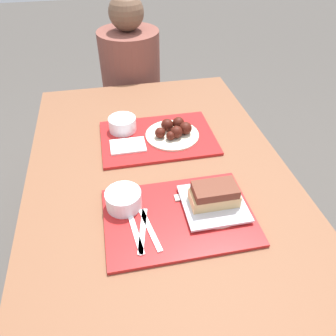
# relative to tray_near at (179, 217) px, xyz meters

# --- Properties ---
(ground_plane) EXTENTS (12.00, 12.00, 0.00)m
(ground_plane) POSITION_rel_tray_near_xyz_m (-0.02, 0.18, -0.74)
(ground_plane) COLOR #4C4742
(picnic_table) EXTENTS (0.94, 1.55, 0.73)m
(picnic_table) POSITION_rel_tray_near_xyz_m (-0.02, 0.18, -0.09)
(picnic_table) COLOR brown
(picnic_table) RESTS_ON ground_plane
(picnic_bench_far) EXTENTS (0.90, 0.28, 0.47)m
(picnic_bench_far) POSITION_rel_tray_near_xyz_m (-0.02, 1.17, -0.34)
(picnic_bench_far) COLOR brown
(picnic_bench_far) RESTS_ON ground_plane
(tray_near) EXTENTS (0.46, 0.32, 0.01)m
(tray_near) POSITION_rel_tray_near_xyz_m (0.00, 0.00, 0.00)
(tray_near) COLOR red
(tray_near) RESTS_ON picnic_table
(tray_far) EXTENTS (0.46, 0.32, 0.01)m
(tray_far) POSITION_rel_tray_near_xyz_m (0.01, 0.43, 0.00)
(tray_far) COLOR red
(tray_far) RESTS_ON picnic_table
(bowl_coleslaw_near) EXTENTS (0.11, 0.11, 0.06)m
(bowl_coleslaw_near) POSITION_rel_tray_near_xyz_m (-0.16, 0.07, 0.04)
(bowl_coleslaw_near) COLOR silver
(bowl_coleslaw_near) RESTS_ON tray_near
(brisket_sandwich_plate) EXTENTS (0.19, 0.19, 0.08)m
(brisket_sandwich_plate) POSITION_rel_tray_near_xyz_m (0.12, 0.02, 0.04)
(brisket_sandwich_plate) COLOR beige
(brisket_sandwich_plate) RESTS_ON tray_near
(plastic_fork_near) EXTENTS (0.05, 0.17, 0.00)m
(plastic_fork_near) POSITION_rel_tray_near_xyz_m (-0.12, -0.04, 0.01)
(plastic_fork_near) COLOR white
(plastic_fork_near) RESTS_ON tray_near
(plastic_knife_near) EXTENTS (0.05, 0.17, 0.00)m
(plastic_knife_near) POSITION_rel_tray_near_xyz_m (-0.10, -0.04, 0.01)
(plastic_knife_near) COLOR white
(plastic_knife_near) RESTS_ON tray_near
(plastic_spoon_near) EXTENTS (0.04, 0.17, 0.00)m
(plastic_spoon_near) POSITION_rel_tray_near_xyz_m (-0.14, -0.04, 0.01)
(plastic_spoon_near) COLOR white
(plastic_spoon_near) RESTS_ON tray_near
(condiment_packet) EXTENTS (0.04, 0.03, 0.01)m
(condiment_packet) POSITION_rel_tray_near_xyz_m (0.02, 0.07, 0.01)
(condiment_packet) COLOR #A59E93
(condiment_packet) RESTS_ON tray_near
(bowl_coleslaw_far) EXTENTS (0.11, 0.11, 0.06)m
(bowl_coleslaw_far) POSITION_rel_tray_near_xyz_m (-0.13, 0.51, 0.04)
(bowl_coleslaw_far) COLOR silver
(bowl_coleslaw_far) RESTS_ON tray_far
(wings_plate_far) EXTENTS (0.22, 0.22, 0.06)m
(wings_plate_far) POSITION_rel_tray_near_xyz_m (0.08, 0.43, 0.03)
(wings_plate_far) COLOR beige
(wings_plate_far) RESTS_ON tray_far
(napkin_far) EXTENTS (0.14, 0.10, 0.01)m
(napkin_far) POSITION_rel_tray_near_xyz_m (-0.12, 0.39, 0.01)
(napkin_far) COLOR white
(napkin_far) RESTS_ON tray_far
(person_seated_across) EXTENTS (0.34, 0.34, 0.66)m
(person_seated_across) POSITION_rel_tray_near_xyz_m (-0.02, 1.17, 0.00)
(person_seated_across) COLOR brown
(person_seated_across) RESTS_ON picnic_bench_far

